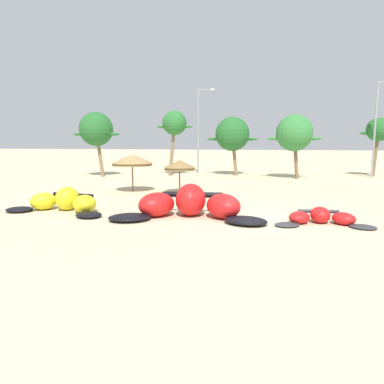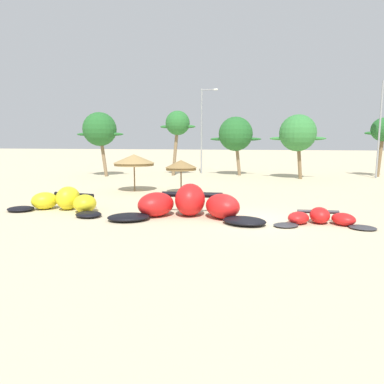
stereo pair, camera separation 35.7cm
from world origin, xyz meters
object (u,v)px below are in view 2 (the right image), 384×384
object	(u,v)px
palm_left	(178,124)
palm_leftmost	(100,130)
palm_left_of_gap	(236,134)
palm_center_right	(383,130)
beach_umbrella_middle	(181,165)
lamppost_west_center	(382,125)
kite_left_of_center	(321,218)
beach_umbrella_near_van	(134,160)
kite_left	(189,205)
kite_far_left	(64,202)
lamppost_west	(203,127)
palm_center_left	(298,133)

from	to	relation	value
palm_left	palm_leftmost	bearing A→B (deg)	-163.14
palm_left_of_gap	palm_center_right	xyz separation A→B (m)	(15.58, 1.45, 0.36)
beach_umbrella_middle	lamppost_west_center	distance (m)	23.08
kite_left_of_center	palm_center_right	distance (m)	26.59
palm_leftmost	palm_left_of_gap	world-z (taller)	palm_leftmost
beach_umbrella_middle	palm_left	distance (m)	13.95
beach_umbrella_near_van	kite_left	bearing A→B (deg)	-53.71
kite_left_of_center	kite_far_left	bearing A→B (deg)	177.61
beach_umbrella_middle	lamppost_west_center	xyz separation A→B (m)	(17.72, 14.40, 3.40)
beach_umbrella_near_van	kite_left_of_center	bearing A→B (deg)	-34.42
lamppost_west	beach_umbrella_near_van	bearing A→B (deg)	-99.63
palm_leftmost	palm_center_right	size ratio (longest dim) A/B	1.10
palm_left	lamppost_west_center	xyz separation A→B (m)	(21.16, 1.37, -0.19)
palm_leftmost	lamppost_west_center	bearing A→B (deg)	7.43
palm_left_of_gap	palm_center_left	xyz separation A→B (m)	(6.46, -2.51, 0.03)
beach_umbrella_near_van	lamppost_west	bearing A→B (deg)	80.37
kite_left_of_center	palm_center_left	distance (m)	20.81
kite_left	kite_left_of_center	bearing A→B (deg)	-2.73
lamppost_west_center	lamppost_west	bearing A→B (deg)	175.33
kite_far_left	palm_left	distance (m)	21.42
kite_far_left	kite_left_of_center	size ratio (longest dim) A/B	1.31
palm_left_of_gap	lamppost_west_center	xyz separation A→B (m)	(14.88, -0.20, 0.92)
lamppost_west_center	palm_leftmost	bearing A→B (deg)	-172.57
palm_left_of_gap	palm_center_right	distance (m)	15.65
kite_far_left	palm_leftmost	world-z (taller)	palm_leftmost
beach_umbrella_middle	palm_center_left	xyz separation A→B (m)	(9.30, 12.08, 2.51)
kite_left	beach_umbrella_middle	bearing A→B (deg)	105.96
beach_umbrella_near_van	lamppost_west_center	world-z (taller)	lamppost_west_center
palm_left_of_gap	kite_far_left	bearing A→B (deg)	-109.20
palm_center_right	lamppost_west	bearing A→B (deg)	-179.69
kite_left	beach_umbrella_middle	distance (m)	8.40
palm_center_right	lamppost_west	distance (m)	19.53
kite_far_left	lamppost_west_center	xyz separation A→B (m)	(22.65, 22.09, 5.00)
kite_left	palm_center_left	distance (m)	21.61
beach_umbrella_near_van	palm_leftmost	xyz separation A→B (m)	(-7.76, 10.32, 2.64)
palm_left_of_gap	palm_center_left	size ratio (longest dim) A/B	1.00
kite_left	lamppost_west	bearing A→B (deg)	98.05
palm_left_of_gap	palm_center_right	bearing A→B (deg)	5.31
kite_far_left	palm_leftmost	distance (m)	19.96
kite_left	beach_umbrella_near_van	world-z (taller)	beach_umbrella_near_van
beach_umbrella_middle	palm_center_left	world-z (taller)	palm_center_left
palm_center_left	lamppost_west	xyz separation A→B (m)	(-10.40, 3.85, 0.87)
kite_left_of_center	palm_left_of_gap	world-z (taller)	palm_left_of_gap
palm_left_of_gap	kite_left	bearing A→B (deg)	-91.43
kite_left	kite_left_of_center	xyz separation A→B (m)	(6.41, -0.31, -0.35)
kite_left_of_center	beach_umbrella_near_van	world-z (taller)	beach_umbrella_near_van
palm_left	kite_left	bearing A→B (deg)	-74.78
palm_left	palm_center_right	distance (m)	22.07
kite_far_left	palm_left	world-z (taller)	palm_left
palm_leftmost	palm_left	bearing A→B (deg)	16.86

